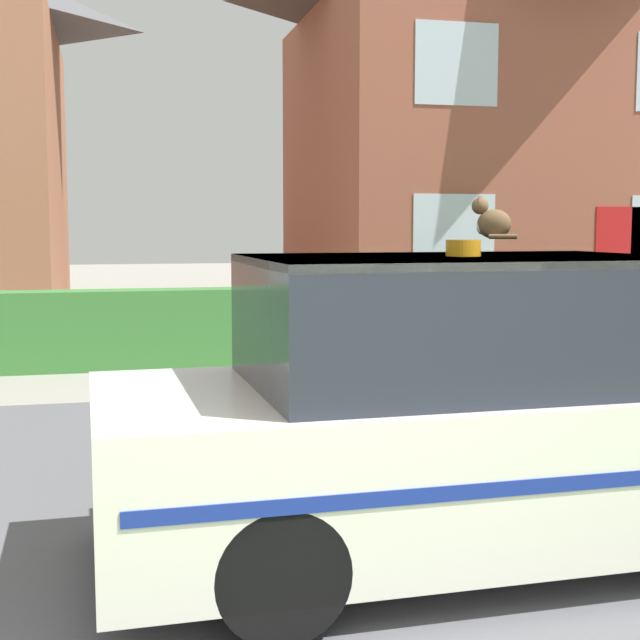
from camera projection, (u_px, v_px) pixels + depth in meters
road_strip at (244, 485)px, 6.15m from camera, size 28.00×6.40×0.01m
garden_hedge at (263, 326)px, 11.53m from camera, size 14.47×0.53×0.99m
police_car at (473, 414)px, 4.79m from camera, size 4.09×1.77×1.71m
cat at (491, 221)px, 4.97m from camera, size 0.23×0.26×0.24m
house_right at (489, 118)px, 17.65m from camera, size 7.46×6.58×7.68m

